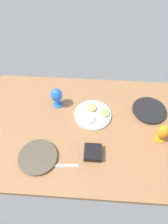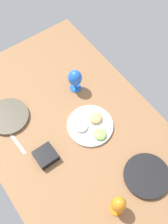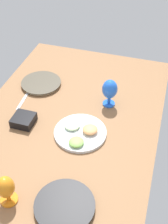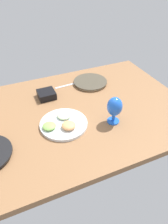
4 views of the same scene
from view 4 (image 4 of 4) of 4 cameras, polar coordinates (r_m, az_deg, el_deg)
ground_plane at (r=139.42cm, az=-4.05°, el=-0.74°), size 160.00×104.00×4.00cm
dinner_plate_left at (r=167.87cm, az=1.71°, el=8.08°), size 26.25×26.25×2.25cm
fruit_platter at (r=127.69cm, az=-5.66°, el=-3.11°), size 28.89×28.89×5.11cm
hurricane_glass_blue at (r=125.18cm, az=8.29°, el=1.23°), size 9.21×9.21×17.72cm
square_bowl_black at (r=152.83cm, az=-10.13°, el=4.80°), size 11.89×11.89×4.90cm
fork_by_left_plate at (r=165.80cm, az=-4.87°, el=7.18°), size 18.07×2.80×0.60cm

